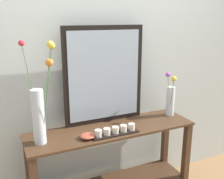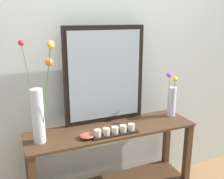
% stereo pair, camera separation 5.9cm
% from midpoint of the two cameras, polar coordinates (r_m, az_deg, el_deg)
% --- Properties ---
extents(wall_back, '(6.40, 0.08, 2.70)m').
position_cam_midpoint_polar(wall_back, '(2.38, -2.36, 6.91)').
color(wall_back, beige).
rests_on(wall_back, ground).
extents(console_table, '(1.45, 0.41, 0.79)m').
position_cam_midpoint_polar(console_table, '(2.38, 0.74, -15.16)').
color(console_table, '#472D1C').
rests_on(console_table, ground).
extents(mirror_leaning, '(0.73, 0.03, 0.85)m').
position_cam_midpoint_polar(mirror_leaning, '(2.26, -0.82, 3.11)').
color(mirror_leaning, black).
rests_on(mirror_leaning, console_table).
extents(tall_vase_left, '(0.27, 0.30, 0.77)m').
position_cam_midpoint_polar(tall_vase_left, '(1.99, -14.85, -3.84)').
color(tall_vase_left, silver).
rests_on(tall_vase_left, console_table).
extents(vase_right, '(0.11, 0.14, 0.43)m').
position_cam_midpoint_polar(vase_right, '(2.53, 13.60, -2.07)').
color(vase_right, silver).
rests_on(vase_right, console_table).
extents(candle_tray, '(0.39, 0.09, 0.07)m').
position_cam_midpoint_polar(candle_tray, '(2.12, 1.45, -9.14)').
color(candle_tray, black).
rests_on(candle_tray, console_table).
extents(decorative_bowl, '(0.12, 0.12, 0.04)m').
position_cam_midpoint_polar(decorative_bowl, '(2.07, -4.69, -10.04)').
color(decorative_bowl, '#B24C38').
rests_on(decorative_bowl, console_table).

